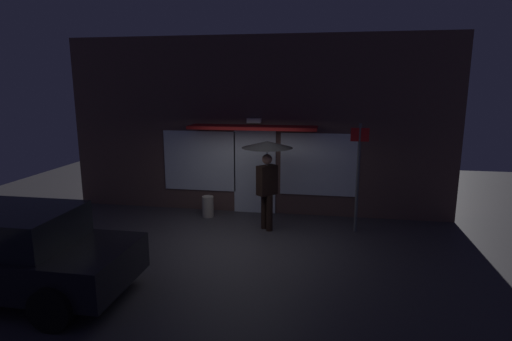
% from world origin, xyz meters
% --- Properties ---
extents(ground_plane, '(18.00, 18.00, 0.00)m').
position_xyz_m(ground_plane, '(0.00, 0.00, 0.00)').
color(ground_plane, '#38353A').
extents(building_facade, '(10.05, 1.00, 4.57)m').
position_xyz_m(building_facade, '(0.00, 2.34, 2.26)').
color(building_facade, brown).
rests_on(building_facade, ground).
extents(person_with_umbrella, '(1.16, 1.16, 2.10)m').
position_xyz_m(person_with_umbrella, '(0.51, 0.91, 1.64)').
color(person_with_umbrella, black).
rests_on(person_with_umbrella, ground).
extents(parked_car, '(4.32, 1.89, 1.42)m').
position_xyz_m(parked_car, '(-3.28, -2.81, 0.73)').
color(parked_car, black).
rests_on(parked_car, ground).
extents(street_sign_post, '(0.40, 0.07, 2.51)m').
position_xyz_m(street_sign_post, '(2.56, 1.14, 1.42)').
color(street_sign_post, '#595B60').
rests_on(street_sign_post, ground).
extents(sidewalk_bollard, '(0.29, 0.29, 0.54)m').
position_xyz_m(sidewalk_bollard, '(-1.13, 1.61, 0.27)').
color(sidewalk_bollard, '#B2A899').
rests_on(sidewalk_bollard, ground).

